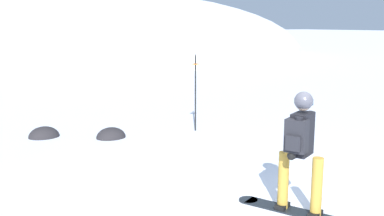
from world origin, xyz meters
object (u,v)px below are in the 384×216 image
object	(u,v)px
rock_dark	(44,137)
rock_mid	(111,138)
snowboarder_main	(300,150)
piste_marker_near	(195,87)

from	to	relation	value
rock_dark	rock_mid	distance (m)	1.57
snowboarder_main	rock_mid	xyz separation A→B (m)	(-0.67, 5.35, -0.92)
piste_marker_near	rock_dark	bearing A→B (deg)	159.20
rock_dark	snowboarder_main	bearing A→B (deg)	-72.34
rock_mid	rock_dark	bearing A→B (deg)	146.53
rock_mid	piste_marker_near	bearing A→B (deg)	-11.27
snowboarder_main	piste_marker_near	distance (m)	5.13
snowboarder_main	rock_mid	distance (m)	5.47
snowboarder_main	rock_dark	bearing A→B (deg)	107.66
snowboarder_main	rock_mid	size ratio (longest dim) A/B	2.49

